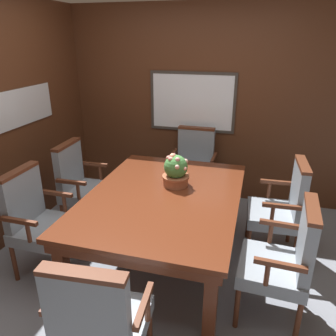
% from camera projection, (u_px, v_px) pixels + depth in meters
% --- Properties ---
extents(ground_plane, '(14.00, 14.00, 0.00)m').
position_uv_depth(ground_plane, '(144.00, 278.00, 3.00)').
color(ground_plane, gray).
extents(wall_back, '(7.20, 0.08, 2.45)m').
position_uv_depth(wall_back, '(190.00, 106.00, 4.24)').
color(wall_back, '#4C2816').
rests_on(wall_back, ground_plane).
extents(dining_table, '(1.35, 1.84, 0.73)m').
position_uv_depth(dining_table, '(164.00, 203.00, 3.01)').
color(dining_table, '#562614').
rests_on(dining_table, ground_plane).
extents(chair_head_far, '(0.57, 0.50, 0.99)m').
position_uv_depth(chair_head_far, '(194.00, 164.00, 4.20)').
color(chair_head_far, '#562B19').
rests_on(chair_head_far, ground_plane).
extents(chair_head_near, '(0.59, 0.53, 0.99)m').
position_uv_depth(chair_head_near, '(98.00, 321.00, 1.88)').
color(chair_head_near, '#562B19').
rests_on(chair_head_near, ground_plane).
extents(chair_right_near, '(0.52, 0.58, 0.99)m').
position_uv_depth(chair_right_near, '(285.00, 258.00, 2.41)').
color(chair_right_near, '#562B19').
rests_on(chair_right_near, ground_plane).
extents(chair_right_far, '(0.51, 0.58, 0.99)m').
position_uv_depth(chair_right_far, '(283.00, 206.00, 3.16)').
color(chair_right_far, '#562B19').
rests_on(chair_right_far, ground_plane).
extents(chair_left_near, '(0.50, 0.56, 0.99)m').
position_uv_depth(chair_left_near, '(37.00, 218.00, 2.95)').
color(chair_left_near, '#562B19').
rests_on(chair_left_near, ground_plane).
extents(chair_left_far, '(0.50, 0.57, 0.99)m').
position_uv_depth(chair_left_far, '(81.00, 183.00, 3.66)').
color(chair_left_far, '#562B19').
rests_on(chair_left_far, ground_plane).
extents(potted_plant, '(0.26, 0.26, 0.32)m').
position_uv_depth(potted_plant, '(176.00, 171.00, 3.11)').
color(potted_plant, '#9E5638').
rests_on(potted_plant, dining_table).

